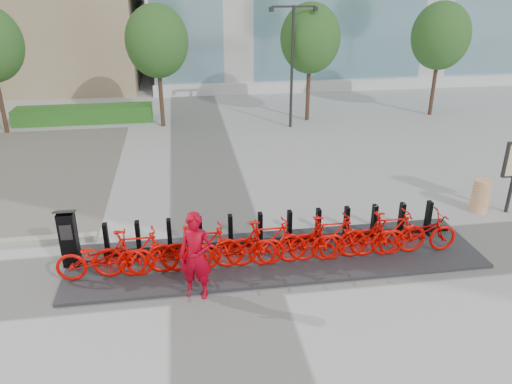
{
  "coord_description": "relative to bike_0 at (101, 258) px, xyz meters",
  "views": [
    {
      "loc": [
        -0.74,
        -9.65,
        6.16
      ],
      "look_at": [
        1.0,
        1.5,
        1.2
      ],
      "focal_mm": 35.0,
      "sensor_mm": 36.0,
      "label": 1
    }
  ],
  "objects": [
    {
      "name": "ground",
      "position": [
        2.6,
        0.05,
        -0.58
      ],
      "size": [
        120.0,
        120.0,
        0.0
      ],
      "primitive_type": "plane",
      "color": "#ABABAB"
    },
    {
      "name": "hedge_b",
      "position": [
        -2.4,
        13.25,
        -0.23
      ],
      "size": [
        6.0,
        1.2,
        0.7
      ],
      "primitive_type": "cube",
      "color": "#275817",
      "rests_on": "ground"
    },
    {
      "name": "tree_1",
      "position": [
        1.1,
        12.05,
        3.01
      ],
      "size": [
        2.6,
        2.6,
        5.1
      ],
      "color": "brown",
      "rests_on": "ground"
    },
    {
      "name": "tree_2",
      "position": [
        7.6,
        12.05,
        3.01
      ],
      "size": [
        2.6,
        2.6,
        5.1
      ],
      "color": "brown",
      "rests_on": "ground"
    },
    {
      "name": "tree_3",
      "position": [
        13.6,
        12.05,
        3.01
      ],
      "size": [
        2.6,
        2.6,
        5.1
      ],
      "color": "brown",
      "rests_on": "ground"
    },
    {
      "name": "streetlamp",
      "position": [
        6.6,
        11.05,
        2.55
      ],
      "size": [
        2.0,
        0.2,
        5.0
      ],
      "color": "black",
      "rests_on": "ground"
    },
    {
      "name": "dock_pad",
      "position": [
        3.9,
        0.35,
        -0.54
      ],
      "size": [
        9.6,
        2.4,
        0.08
      ],
      "primitive_type": "cube",
      "color": "#2B2B2E",
      "rests_on": "ground"
    },
    {
      "name": "dock_rail_posts",
      "position": [
        3.96,
        0.82,
        -0.08
      ],
      "size": [
        8.02,
        0.5,
        0.85
      ],
      "primitive_type": null,
      "color": "black",
      "rests_on": "dock_pad"
    },
    {
      "name": "bike_0",
      "position": [
        0.0,
        0.0,
        0.0
      ],
      "size": [
        1.91,
        0.67,
        1.0
      ],
      "primitive_type": "imported",
      "rotation": [
        0.0,
        0.0,
        1.57
      ],
      "color": "#CE0500",
      "rests_on": "dock_pad"
    },
    {
      "name": "bike_1",
      "position": [
        0.72,
        0.0,
        0.06
      ],
      "size": [
        1.85,
        0.52,
        1.11
      ],
      "primitive_type": "imported",
      "rotation": [
        0.0,
        0.0,
        1.57
      ],
      "color": "#CE0500",
      "rests_on": "dock_pad"
    },
    {
      "name": "bike_2",
      "position": [
        1.44,
        0.0,
        0.0
      ],
      "size": [
        1.91,
        0.67,
        1.0
      ],
      "primitive_type": "imported",
      "rotation": [
        0.0,
        0.0,
        1.57
      ],
      "color": "#CE0500",
      "rests_on": "dock_pad"
    },
    {
      "name": "bike_3",
      "position": [
        2.16,
        0.0,
        0.06
      ],
      "size": [
        1.85,
        0.52,
        1.11
      ],
      "primitive_type": "imported",
      "rotation": [
        0.0,
        0.0,
        1.57
      ],
      "color": "#CE0500",
      "rests_on": "dock_pad"
    },
    {
      "name": "bike_4",
      "position": [
        2.88,
        0.0,
        0.0
      ],
      "size": [
        1.91,
        0.67,
        1.0
      ],
      "primitive_type": "imported",
      "rotation": [
        0.0,
        0.0,
        1.57
      ],
      "color": "#CE0500",
      "rests_on": "dock_pad"
    },
    {
      "name": "bike_5",
      "position": [
        3.6,
        0.0,
        0.06
      ],
      "size": [
        1.85,
        0.52,
        1.11
      ],
      "primitive_type": "imported",
      "rotation": [
        0.0,
        0.0,
        1.57
      ],
      "color": "#CE0500",
      "rests_on": "dock_pad"
    },
    {
      "name": "bike_6",
      "position": [
        4.32,
        0.0,
        0.0
      ],
      "size": [
        1.91,
        0.67,
        1.0
      ],
      "primitive_type": "imported",
      "rotation": [
        0.0,
        0.0,
        1.57
      ],
      "color": "#CE0500",
      "rests_on": "dock_pad"
    },
    {
      "name": "bike_7",
      "position": [
        5.04,
        0.0,
        0.06
      ],
      "size": [
        1.85,
        0.52,
        1.11
      ],
      "primitive_type": "imported",
      "rotation": [
        0.0,
        0.0,
        1.57
      ],
      "color": "#CE0500",
      "rests_on": "dock_pad"
    },
    {
      "name": "bike_8",
      "position": [
        5.76,
        0.0,
        0.0
      ],
      "size": [
        1.91,
        0.67,
        1.0
      ],
      "primitive_type": "imported",
      "rotation": [
        0.0,
        0.0,
        1.57
      ],
      "color": "#CE0500",
      "rests_on": "dock_pad"
    },
    {
      "name": "bike_9",
      "position": [
        6.48,
        0.0,
        0.06
      ],
      "size": [
        1.85,
        0.52,
        1.11
      ],
      "primitive_type": "imported",
      "rotation": [
        0.0,
        0.0,
        1.57
      ],
      "color": "#CE0500",
      "rests_on": "dock_pad"
    },
    {
      "name": "bike_10",
      "position": [
        7.2,
        0.0,
        0.0
      ],
      "size": [
        1.91,
        0.67,
        1.0
      ],
      "primitive_type": "imported",
      "rotation": [
        0.0,
        0.0,
        1.57
      ],
      "color": "#CE0500",
      "rests_on": "dock_pad"
    },
    {
      "name": "kiosk",
      "position": [
        -0.76,
        0.68,
        0.17
      ],
      "size": [
        0.44,
        0.37,
        1.41
      ],
      "rotation": [
        0.0,
        0.0,
        -0.01
      ],
      "color": "black",
      "rests_on": "dock_pad"
    },
    {
      "name": "worker_red",
      "position": [
        2.0,
        -0.85,
        0.36
      ],
      "size": [
        0.8,
        0.66,
        1.88
      ],
      "primitive_type": "imported",
      "rotation": [
        0.0,
        0.0,
        -0.34
      ],
      "color": "#A20013",
      "rests_on": "ground"
    },
    {
      "name": "construction_barrel",
      "position": [
        10.02,
        1.97,
        -0.11
      ],
      "size": [
        0.5,
        0.5,
        0.94
      ],
      "primitive_type": "cylinder",
      "rotation": [
        0.0,
        0.0,
        0.03
      ],
      "color": "#DB6A00",
      "rests_on": "ground"
    }
  ]
}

